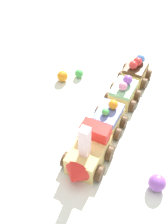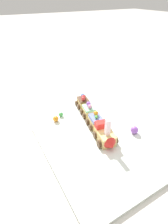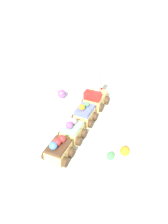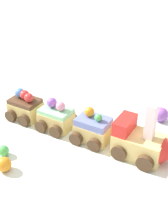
# 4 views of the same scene
# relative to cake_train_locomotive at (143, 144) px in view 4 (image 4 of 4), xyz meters

# --- Properties ---
(ground_plane) EXTENTS (10.00, 10.00, 0.00)m
(ground_plane) POSITION_rel_cake_train_locomotive_xyz_m (-0.13, -0.02, -0.04)
(ground_plane) COLOR beige
(display_board) EXTENTS (0.74, 0.40, 0.01)m
(display_board) POSITION_rel_cake_train_locomotive_xyz_m (-0.13, -0.02, -0.03)
(display_board) COLOR silver
(display_board) RESTS_ON ground_plane
(cake_train_locomotive) EXTENTS (0.12, 0.09, 0.11)m
(cake_train_locomotive) POSITION_rel_cake_train_locomotive_xyz_m (0.00, 0.00, 0.00)
(cake_train_locomotive) COLOR #E5C675
(cake_train_locomotive) RESTS_ON display_board
(cake_car_blueberry) EXTENTS (0.07, 0.08, 0.07)m
(cake_car_blueberry) POSITION_rel_cake_train_locomotive_xyz_m (-0.10, 0.02, -0.00)
(cake_car_blueberry) COLOR #E5C675
(cake_car_blueberry) RESTS_ON display_board
(cake_car_mint) EXTENTS (0.07, 0.08, 0.07)m
(cake_car_mint) POSITION_rel_cake_train_locomotive_xyz_m (-0.19, 0.04, -0.00)
(cake_car_mint) COLOR #E5C675
(cake_car_mint) RESTS_ON display_board
(cake_car_chocolate) EXTENTS (0.07, 0.08, 0.06)m
(cake_car_chocolate) POSITION_rel_cake_train_locomotive_xyz_m (-0.27, 0.05, -0.00)
(cake_car_chocolate) COLOR #E5C675
(cake_car_chocolate) RESTS_ON display_board
(gumball_green) EXTENTS (0.02, 0.02, 0.02)m
(gumball_green) POSITION_rel_cake_train_locomotive_xyz_m (-0.24, -0.08, -0.02)
(gumball_green) COLOR #4CBC56
(gumball_green) RESTS_ON display_board
(gumball_purple) EXTENTS (0.03, 0.03, 0.03)m
(gumball_purple) POSITION_rel_cake_train_locomotive_xyz_m (0.02, 0.13, -0.01)
(gumball_purple) COLOR #9956C6
(gumball_purple) RESTS_ON display_board
(gumball_orange) EXTENTS (0.03, 0.03, 0.03)m
(gumball_orange) POSITION_rel_cake_train_locomotive_xyz_m (-0.22, -0.12, -0.02)
(gumball_orange) COLOR orange
(gumball_orange) RESTS_ON display_board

